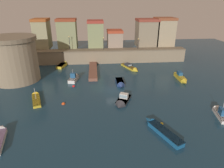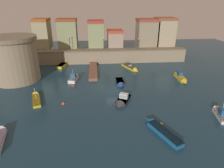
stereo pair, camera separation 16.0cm
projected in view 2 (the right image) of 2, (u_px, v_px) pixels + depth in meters
The scene contains 20 objects.
ground_plane at pixel (113, 90), 38.42m from camera, with size 105.02×105.02×0.00m, color #19384C.
quay_wall at pixel (107, 56), 55.12m from camera, with size 44.67×3.37×3.71m.
old_town_backdrop at pixel (111, 34), 56.90m from camera, with size 40.59×5.98×8.33m.
fortress_tower at pixel (14, 59), 41.45m from camera, with size 10.36×10.36×9.58m.
pier_dock at pixel (93, 70), 48.18m from camera, with size 1.95×12.75×0.70m.
quay_lamp_0 at pixel (70, 41), 52.62m from camera, with size 0.32×0.32×3.84m.
quay_lamp_1 at pixel (104, 41), 53.44m from camera, with size 0.32×0.32×3.38m.
quay_lamp_2 at pixel (138, 42), 54.31m from camera, with size 0.32×0.32×2.91m.
moored_boat_0 at pixel (36, 97), 34.89m from camera, with size 3.09×6.37×2.82m.
moored_boat_1 at pixel (122, 102), 33.27m from camera, with size 3.66×5.24×1.96m.
moored_boat_2 at pixel (63, 65), 52.36m from camera, with size 2.67×5.20×1.39m.
moored_boat_3 at pixel (131, 68), 50.17m from camera, with size 4.03×7.14×1.47m.
moored_boat_4 at pixel (160, 129), 26.05m from camera, with size 3.87×6.98×1.22m.
moored_boat_5 at pixel (74, 77), 43.30m from camera, with size 2.22×4.90×2.91m.
moored_boat_7 at pixel (181, 78), 42.98m from camera, with size 1.40×6.01×1.77m.
moored_boat_8 at pixel (120, 83), 40.68m from camera, with size 1.53×4.74×1.42m.
moored_boat_9 at pixel (220, 112), 29.82m from camera, with size 2.42×5.29×3.21m.
mooring_buoy_0 at pixel (63, 104), 33.22m from camera, with size 0.61×0.61×0.61m, color #EA4C19.
mooring_buoy_1 at pixel (161, 124), 27.77m from camera, with size 0.47×0.47×0.47m, color yellow.
mooring_buoy_2 at pixel (74, 86), 40.02m from camera, with size 0.57×0.57×0.57m, color red.
Camera 2 is at (-3.09, -34.71, 16.23)m, focal length 31.16 mm.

